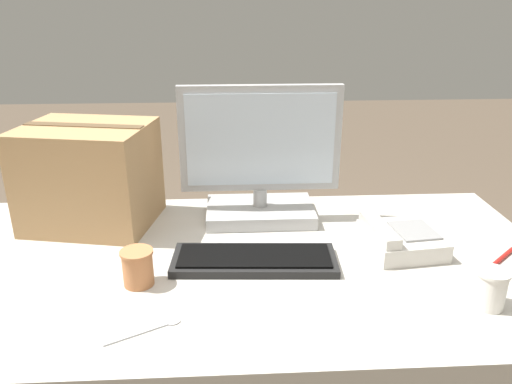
# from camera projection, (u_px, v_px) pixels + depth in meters

# --- Properties ---
(office_desk) EXTENTS (1.80, 0.90, 0.75)m
(office_desk) POSITION_uv_depth(u_px,v_px,m) (232.00, 369.00, 1.51)
(office_desk) COLOR beige
(office_desk) RESTS_ON ground_plane
(monitor) EXTENTS (0.50, 0.22, 0.43)m
(monitor) POSITION_uv_depth(u_px,v_px,m) (259.00, 167.00, 1.57)
(monitor) COLOR #B7B7B7
(monitor) RESTS_ON office_desk
(keyboard) EXTENTS (0.45, 0.19, 0.03)m
(keyboard) POSITION_uv_depth(u_px,v_px,m) (253.00, 260.00, 1.35)
(keyboard) COLOR black
(keyboard) RESTS_ON office_desk
(desk_phone) EXTENTS (0.22, 0.23, 0.08)m
(desk_phone) POSITION_uv_depth(u_px,v_px,m) (398.00, 239.00, 1.42)
(desk_phone) COLOR beige
(desk_phone) RESTS_ON office_desk
(paper_cup_left) EXTENTS (0.08, 0.08, 0.09)m
(paper_cup_left) POSITION_uv_depth(u_px,v_px,m) (136.00, 267.00, 1.24)
(paper_cup_left) COLOR #BC7547
(paper_cup_left) RESTS_ON office_desk
(paper_cup_right) EXTENTS (0.08, 0.08, 0.09)m
(paper_cup_right) POSITION_uv_depth(u_px,v_px,m) (489.00, 289.00, 1.15)
(paper_cup_right) COLOR white
(paper_cup_right) RESTS_ON office_desk
(spoon) EXTENTS (0.16, 0.09, 0.00)m
(spoon) POSITION_uv_depth(u_px,v_px,m) (152.00, 329.00, 1.09)
(spoon) COLOR silver
(spoon) RESTS_ON office_desk
(cardboard_box) EXTENTS (0.42, 0.37, 0.32)m
(cardboard_box) POSITION_uv_depth(u_px,v_px,m) (88.00, 176.00, 1.55)
(cardboard_box) COLOR tan
(cardboard_box) RESTS_ON office_desk
(pen_marker) EXTENTS (0.11, 0.10, 0.01)m
(pen_marker) POSITION_uv_depth(u_px,v_px,m) (501.00, 257.00, 1.38)
(pen_marker) COLOR red
(pen_marker) RESTS_ON office_desk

